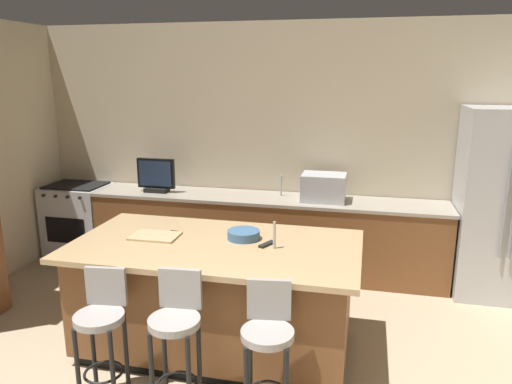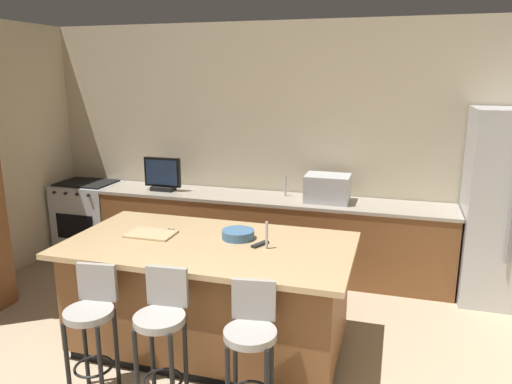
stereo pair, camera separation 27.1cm
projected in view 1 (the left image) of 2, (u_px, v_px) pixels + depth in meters
The scene contains 16 objects.
wall_back at pixel (274, 146), 5.74m from camera, with size 6.29×0.12×2.84m, color beige.
counter_back at pixel (265, 234), 5.62m from camera, with size 4.09×0.62×0.89m.
kitchen_island at pixel (216, 296), 3.98m from camera, with size 2.32×1.23×0.94m.
refrigerator at pixel (499, 204), 4.90m from camera, with size 0.81×0.75×1.95m.
range_oven at pixel (79, 219), 6.15m from camera, with size 0.75×0.63×0.91m.
microwave at pixel (324, 187), 5.33m from camera, with size 0.48×0.36×0.30m, color #B7BABF.
tv_monitor at pixel (156, 177), 5.71m from camera, with size 0.46×0.16×0.40m.
sink_faucet_back at pixel (281, 186), 5.54m from camera, with size 0.02×0.02×0.24m, color #B2B2B7.
sink_faucet_island at pixel (274, 235), 3.74m from camera, with size 0.02×0.02×0.22m, color #B2B2B7.
bar_stool_left at pixel (102, 326), 3.32m from camera, with size 0.34×0.35×0.96m.
bar_stool_center at pixel (176, 333), 3.16m from camera, with size 0.34×0.35×1.02m.
bar_stool_right at pixel (268, 344), 3.08m from camera, with size 0.34×0.36×0.98m.
fruit_bowl at pixel (244, 235), 3.97m from camera, with size 0.27×0.27×0.07m, color #3F668C.
cell_phone at pixel (171, 234), 4.10m from camera, with size 0.07×0.15×0.01m, color black.
tv_remote at pixel (267, 244), 3.83m from camera, with size 0.04×0.17×0.02m, color black.
cutting_board at pixel (155, 236), 4.02m from camera, with size 0.39×0.27×0.02m, color tan.
Camera 1 is at (1.09, -1.33, 2.27)m, focal length 33.76 mm.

